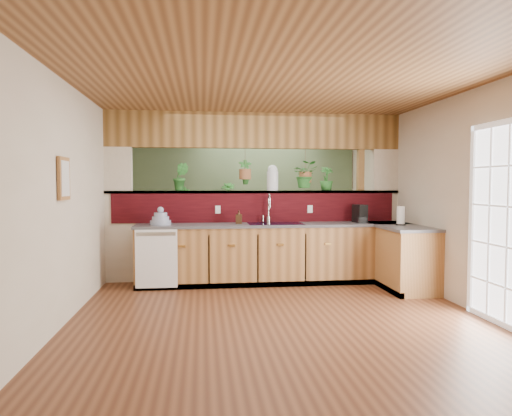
{
  "coord_description": "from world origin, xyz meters",
  "views": [
    {
      "loc": [
        -0.84,
        -5.77,
        1.49
      ],
      "look_at": [
        -0.07,
        0.7,
        1.15
      ],
      "focal_mm": 32.0,
      "sensor_mm": 36.0,
      "label": 1
    }
  ],
  "objects": [
    {
      "name": "ledge_plant_right",
      "position": [
        1.14,
        1.35,
        1.58
      ],
      "size": [
        0.23,
        0.23,
        0.38
      ],
      "primitive_type": "imported",
      "rotation": [
        0.0,
        0.0,
        0.08
      ],
      "color": "#256624",
      "rests_on": "pass_through_ledge"
    },
    {
      "name": "wall_right",
      "position": [
        2.3,
        0.0,
        1.3
      ],
      "size": [
        0.02,
        7.0,
        2.6
      ],
      "primitive_type": "cube",
      "color": "beige",
      "rests_on": "ground"
    },
    {
      "name": "soap_dispenser",
      "position": [
        -0.3,
        1.0,
        1.0
      ],
      "size": [
        0.1,
        0.1,
        0.2
      ],
      "primitive_type": "imported",
      "rotation": [
        0.0,
        0.0,
        -0.11
      ],
      "color": "#3D2716",
      "rests_on": "countertop"
    },
    {
      "name": "pass_through_ledge",
      "position": [
        0.0,
        1.35,
        1.37
      ],
      "size": [
        4.6,
        0.21,
        0.04
      ],
      "primitive_type": "cube",
      "color": "brown",
      "rests_on": "ground"
    },
    {
      "name": "dishwasher",
      "position": [
        -1.48,
        0.66,
        0.46
      ],
      "size": [
        0.58,
        0.03,
        0.82
      ],
      "color": "white",
      "rests_on": "ground"
    },
    {
      "name": "sage_backwall",
      "position": [
        0.0,
        3.48,
        1.3
      ],
      "size": [
        4.55,
        0.02,
        2.55
      ],
      "primitive_type": "cube",
      "color": "#566E4B",
      "rests_on": "ground"
    },
    {
      "name": "ceiling",
      "position": [
        0.0,
        0.0,
        2.6
      ],
      "size": [
        4.6,
        7.0,
        0.01
      ],
      "primitive_type": "cube",
      "color": "brown",
      "rests_on": "ground"
    },
    {
      "name": "glass_jar",
      "position": [
        0.26,
        1.35,
        1.59
      ],
      "size": [
        0.18,
        0.18,
        0.4
      ],
      "color": "silver",
      "rests_on": "pass_through_ledge"
    },
    {
      "name": "wall_back",
      "position": [
        0.0,
        3.5,
        1.3
      ],
      "size": [
        4.6,
        0.02,
        2.6
      ],
      "primitive_type": "cube",
      "color": "beige",
      "rests_on": "ground"
    },
    {
      "name": "floor_plant",
      "position": [
        0.64,
        2.68,
        0.37
      ],
      "size": [
        0.85,
        0.81,
        0.74
      ],
      "primitive_type": "imported",
      "rotation": [
        0.0,
        0.0,
        -0.43
      ],
      "color": "#256624",
      "rests_on": "ground"
    },
    {
      "name": "shelving_console",
      "position": [
        -0.78,
        3.25,
        0.5
      ],
      "size": [
        1.61,
        0.63,
        1.04
      ],
      "primitive_type": "cube",
      "rotation": [
        0.0,
        0.0,
        0.14
      ],
      "color": "black",
      "rests_on": "ground"
    },
    {
      "name": "faucet",
      "position": [
        0.17,
        1.13,
        1.14
      ],
      "size": [
        0.2,
        0.2,
        0.45
      ],
      "color": "#B7B7B2",
      "rests_on": "countertop"
    },
    {
      "name": "ledge_plant_left",
      "position": [
        -1.17,
        1.35,
        1.6
      ],
      "size": [
        0.26,
        0.22,
        0.43
      ],
      "primitive_type": "imported",
      "rotation": [
        0.0,
        0.0,
        -0.14
      ],
      "color": "#256624",
      "rests_on": "pass_through_ledge"
    },
    {
      "name": "french_door",
      "position": [
        2.27,
        -1.3,
        1.05
      ],
      "size": [
        0.06,
        1.02,
        2.16
      ],
      "primitive_type": "cube",
      "color": "white",
      "rests_on": "ground"
    },
    {
      "name": "hanging_plant_a",
      "position": [
        -0.17,
        1.35,
        1.81
      ],
      "size": [
        0.21,
        0.19,
        0.52
      ],
      "color": "brown",
      "rests_on": "header_beam"
    },
    {
      "name": "wall_left",
      "position": [
        -2.3,
        0.0,
        1.3
      ],
      "size": [
        0.02,
        7.0,
        2.6
      ],
      "primitive_type": "cube",
      "color": "beige",
      "rests_on": "ground"
    },
    {
      "name": "paper_towel",
      "position": [
        2.01,
        0.5,
        1.03
      ],
      "size": [
        0.14,
        0.14,
        0.29
      ],
      "color": "black",
      "rests_on": "countertop"
    },
    {
      "name": "ground",
      "position": [
        0.0,
        0.0,
        0.0
      ],
      "size": [
        4.6,
        7.0,
        0.01
      ],
      "primitive_type": "cube",
      "color": "#5B311C",
      "rests_on": "ground"
    },
    {
      "name": "hanging_plant_b",
      "position": [
        0.79,
        1.35,
        1.83
      ],
      "size": [
        0.44,
        0.41,
        0.55
      ],
      "color": "brown",
      "rests_on": "header_beam"
    },
    {
      "name": "framed_print",
      "position": [
        -2.27,
        -0.8,
        1.55
      ],
      "size": [
        0.04,
        0.35,
        0.45
      ],
      "color": "olive",
      "rests_on": "wall_left"
    },
    {
      "name": "shelf_plant_b",
      "position": [
        -0.33,
        3.25,
        1.27
      ],
      "size": [
        0.32,
        0.32,
        0.5
      ],
      "primitive_type": "imported",
      "rotation": [
        0.0,
        0.0,
        -0.17
      ],
      "color": "#256624",
      "rests_on": "shelving_console"
    },
    {
      "name": "header_beam",
      "position": [
        0.0,
        1.35,
        2.33
      ],
      "size": [
        4.6,
        0.15,
        0.55
      ],
      "primitive_type": "cube",
      "color": "brown",
      "rests_on": "ground"
    },
    {
      "name": "shelf_plant_a",
      "position": [
        -1.18,
        3.25,
        1.23
      ],
      "size": [
        0.23,
        0.16,
        0.42
      ],
      "primitive_type": "imported",
      "rotation": [
        0.0,
        0.0,
        0.06
      ],
      "color": "#256624",
      "rests_on": "shelving_console"
    },
    {
      "name": "wall_front",
      "position": [
        0.0,
        -3.5,
        1.3
      ],
      "size": [
        4.6,
        0.02,
        2.6
      ],
      "primitive_type": "cube",
      "color": "beige",
      "rests_on": "ground"
    },
    {
      "name": "countertop",
      "position": [
        0.84,
        0.87,
        0.45
      ],
      "size": [
        4.14,
        1.52,
        0.9
      ],
      "color": "olive",
      "rests_on": "ground"
    },
    {
      "name": "dish_stack",
      "position": [
        -1.44,
        0.95,
        0.98
      ],
      "size": [
        0.3,
        0.3,
        0.26
      ],
      "color": "#8C96B5",
      "rests_on": "countertop"
    },
    {
      "name": "pass_through_partition",
      "position": [
        0.03,
        1.35,
        1.19
      ],
      "size": [
        4.6,
        0.21,
        2.6
      ],
      "color": "beige",
      "rests_on": "ground"
    },
    {
      "name": "navy_sink",
      "position": [
        0.25,
        0.98,
        0.82
      ],
      "size": [
        0.82,
        0.5,
        0.18
      ],
      "color": "black",
      "rests_on": "countertop"
    },
    {
      "name": "coffee_maker",
      "position": [
        1.58,
        1.0,
        1.03
      ],
      "size": [
        0.15,
        0.25,
        0.28
      ],
      "rotation": [
        0.0,
        0.0,
        0.18
      ],
      "color": "black",
      "rests_on": "countertop"
    }
  ]
}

